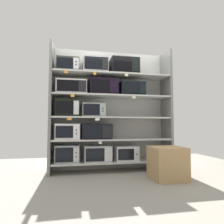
{
  "coord_description": "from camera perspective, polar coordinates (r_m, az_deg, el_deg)",
  "views": [
    {
      "loc": [
        -0.8,
        -4.03,
        0.88
      ],
      "look_at": [
        0.0,
        0.0,
        1.16
      ],
      "focal_mm": 33.04,
      "sensor_mm": 36.0,
      "label": 1
    }
  ],
  "objects": [
    {
      "name": "upright_left",
      "position": [
        4.07,
        -16.56,
        1.28
      ],
      "size": [
        0.05,
        0.49,
        2.48
      ],
      "primitive_type": "cube",
      "color": "slate",
      "rests_on": "ground"
    },
    {
      "name": "price_tag_4",
      "position": [
        4.0,
        6.09,
        4.07
      ],
      "size": [
        0.07,
        0.0,
        0.05
      ],
      "primitive_type": "cube",
      "color": "beige"
    },
    {
      "name": "upright_right",
      "position": [
        4.51,
        14.89,
        0.76
      ],
      "size": [
        0.05,
        0.49,
        2.48
      ],
      "primitive_type": "cube",
      "color": "slate",
      "rests_on": "ground"
    },
    {
      "name": "shelf_0",
      "position": [
        4.17,
        0.0,
        -13.52
      ],
      "size": [
        2.3,
        0.49,
        0.03
      ],
      "primitive_type": "cube",
      "color": "beige",
      "rests_on": "ground"
    },
    {
      "name": "microwave_1",
      "position": [
        4.1,
        -4.08,
        -11.34
      ],
      "size": [
        0.52,
        0.42,
        0.3
      ],
      "color": "#B1B5B9",
      "rests_on": "shelf_0"
    },
    {
      "name": "microwave_9",
      "position": [
        4.27,
        5.43,
        6.25
      ],
      "size": [
        0.5,
        0.36,
        0.28
      ],
      "color": "black",
      "rests_on": "shelf_3"
    },
    {
      "name": "price_tag_3",
      "position": [
        3.82,
        -10.84,
        4.48
      ],
      "size": [
        0.07,
        0.0,
        0.05
      ],
      "primitive_type": "cube",
      "color": "orange"
    },
    {
      "name": "microwave_11",
      "position": [
        4.23,
        -4.72,
        12.58
      ],
      "size": [
        0.48,
        0.41,
        0.31
      ],
      "color": "#B7B2BA",
      "rests_on": "shelf_4"
    },
    {
      "name": "ground",
      "position": [
        3.26,
        3.65,
        -19.78
      ],
      "size": [
        6.3,
        6.0,
        0.02
      ],
      "primitive_type": "cube",
      "color": "gray"
    },
    {
      "name": "shelf_3",
      "position": [
        4.16,
        0.0,
        4.36
      ],
      "size": [
        2.3,
        0.49,
        0.03
      ],
      "primitive_type": "cube",
      "color": "beige"
    },
    {
      "name": "microwave_5",
      "position": [
        4.04,
        -12.22,
        1.01
      ],
      "size": [
        0.44,
        0.42,
        0.32
      ],
      "color": "black",
      "rests_on": "shelf_2"
    },
    {
      "name": "shelf_4",
      "position": [
        4.24,
        0.0,
        10.14
      ],
      "size": [
        2.3,
        0.49,
        0.03
      ],
      "primitive_type": "cube",
      "color": "beige"
    },
    {
      "name": "microwave_3",
      "position": [
        4.03,
        -12.2,
        -5.3
      ],
      "size": [
        0.45,
        0.44,
        0.29
      ],
      "color": "silver",
      "rests_on": "shelf_1"
    },
    {
      "name": "shelf_1",
      "position": [
        4.12,
        0.0,
        -7.6
      ],
      "size": [
        2.3,
        0.49,
        0.03
      ],
      "primitive_type": "cube",
      "color": "beige"
    },
    {
      "name": "microwave_0",
      "position": [
        4.06,
        -12.32,
        -11.2
      ],
      "size": [
        0.45,
        0.35,
        0.32
      ],
      "color": "#9AA3A9",
      "rests_on": "shelf_0"
    },
    {
      "name": "microwave_12",
      "position": [
        4.34,
        3.35,
        12.28
      ],
      "size": [
        0.56,
        0.42,
        0.33
      ],
      "color": "black",
      "rests_on": "shelf_4"
    },
    {
      "name": "microwave_2",
      "position": [
        4.21,
        3.86,
        -11.25
      ],
      "size": [
        0.44,
        0.42,
        0.29
      ],
      "color": "silver",
      "rests_on": "shelf_0"
    },
    {
      "name": "microwave_8",
      "position": [
        4.15,
        -2.44,
        6.81
      ],
      "size": [
        0.56,
        0.4,
        0.32
      ],
      "color": "black",
      "rests_on": "shelf_3"
    },
    {
      "name": "microwave_10",
      "position": [
        4.2,
        -12.12,
        12.43
      ],
      "size": [
        0.43,
        0.4,
        0.26
      ],
      "color": "#31352C",
      "rests_on": "shelf_4"
    },
    {
      "name": "shelf_2",
      "position": [
        4.12,
        0.0,
        -1.6
      ],
      "size": [
        2.3,
        0.49,
        0.03
      ],
      "primitive_type": "cube",
      "color": "beige"
    },
    {
      "name": "price_tag_0",
      "position": [
        3.83,
        -3.26,
        -8.49
      ],
      "size": [
        0.06,
        0.0,
        0.04
      ],
      "primitive_type": "cube",
      "color": "white"
    },
    {
      "name": "back_panel",
      "position": [
        4.39,
        -0.68,
        0.75
      ],
      "size": [
        2.5,
        0.04,
        2.48
      ],
      "primitive_type": "cube",
      "color": "#B2B2AD",
      "rests_on": "ground"
    },
    {
      "name": "microwave_7",
      "position": [
        4.1,
        -11.19,
        6.69
      ],
      "size": [
        0.57,
        0.39,
        0.27
      ],
      "color": "silver",
      "rests_on": "shelf_3"
    },
    {
      "name": "price_tag_2",
      "position": [
        3.82,
        -4.06,
        -2.03
      ],
      "size": [
        0.08,
        0.0,
        0.04
      ],
      "primitive_type": "cube",
      "color": "white"
    },
    {
      "name": "microwave_6",
      "position": [
        4.06,
        -5.17,
        0.51
      ],
      "size": [
        0.45,
        0.36,
        0.26
      ],
      "color": "#98A7A0",
      "rests_on": "shelf_2"
    },
    {
      "name": "price_tag_6",
      "position": [
        3.93,
        -4.77,
        10.59
      ],
      "size": [
        0.05,
        0.0,
        0.05
      ],
      "primitive_type": "cube",
      "color": "orange"
    },
    {
      "name": "microwave_4",
      "position": [
        4.06,
        -4.39,
        -5.36
      ],
      "size": [
        0.58,
        0.42,
        0.29
      ],
      "color": "black",
      "rests_on": "shelf_1"
    },
    {
      "name": "price_tag_1",
      "position": [
        3.79,
        -11.71,
        -1.92
      ],
      "size": [
        0.08,
        0.0,
        0.04
      ],
      "primitive_type": "cube",
      "color": "orange"
    },
    {
      "name": "shipping_carton",
      "position": [
        3.66,
        15.06,
        -13.47
      ],
      "size": [
        0.53,
        0.53,
        0.53
      ],
      "primitive_type": "cube",
      "color": "tan",
      "rests_on": "ground"
    },
    {
      "name": "price_tag_7",
      "position": [
        4.05,
        4.04,
        10.19
      ],
      "size": [
        0.07,
        0.0,
        0.05
      ],
      "primitive_type": "cube",
      "color": "beige"
    },
    {
      "name": "price_tag_5",
      "position": [
        3.91,
        -12.62,
        10.78
      ],
      "size": [
        0.06,
        0.0,
        0.05
      ],
      "primitive_type": "cube",
      "color": "orange"
    }
  ]
}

